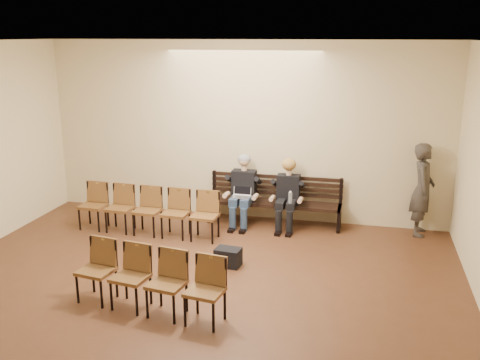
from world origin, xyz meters
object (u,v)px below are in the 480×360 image
object	(u,v)px
passerby	(423,183)
chair_row_front	(147,211)
seated_woman	(287,196)
bag	(228,257)
water_bottle	(290,204)
bench	(274,213)
chair_row_back	(148,281)
laptop	(241,198)
seated_man	(243,190)

from	to	relation	value
passerby	chair_row_front	world-z (taller)	passerby
seated_woman	bag	distance (m)	2.14
passerby	water_bottle	bearing A→B (deg)	107.90
bench	passerby	size ratio (longest dim) A/B	1.31
water_bottle	passerby	world-z (taller)	passerby
bag	seated_woman	bearing A→B (deg)	72.07
bag	chair_row_back	xyz separation A→B (m)	(-0.66, -1.65, 0.29)
laptop	chair_row_back	size ratio (longest dim) A/B	0.16
laptop	chair_row_back	world-z (taller)	chair_row_back
passerby	seated_woman	bearing A→B (deg)	100.55
bag	chair_row_front	world-z (taller)	chair_row_front
passerby	chair_row_back	xyz separation A→B (m)	(-3.75, -3.85, -0.55)
water_bottle	chair_row_front	xyz separation A→B (m)	(-2.56, -0.65, -0.13)
water_bottle	seated_man	bearing A→B (deg)	162.76
bench	seated_woman	world-z (taller)	seated_woman
bench	chair_row_front	world-z (taller)	chair_row_front
bench	chair_row_front	bearing A→B (deg)	-154.00
water_bottle	passerby	xyz separation A→B (m)	(2.35, 0.52, 0.42)
bag	chair_row_front	xyz separation A→B (m)	(-1.82, 1.04, 0.29)
bench	bag	world-z (taller)	bench
laptop	passerby	bearing A→B (deg)	-0.99
laptop	water_bottle	bearing A→B (deg)	-14.75
seated_woman	laptop	bearing A→B (deg)	-167.94
bag	seated_man	bearing A→B (deg)	96.51
seated_man	water_bottle	xyz separation A→B (m)	(0.97, -0.30, -0.12)
laptop	water_bottle	xyz separation A→B (m)	(0.96, -0.11, -0.01)
bag	laptop	bearing A→B (deg)	97.10
bench	passerby	world-z (taller)	passerby
laptop	seated_woman	bearing A→B (deg)	4.09
laptop	chair_row_front	bearing A→B (deg)	-162.50
water_bottle	chair_row_front	size ratio (longest dim) A/B	0.09
passerby	chair_row_back	bearing A→B (deg)	141.21
laptop	water_bottle	distance (m)	0.97
seated_woman	passerby	size ratio (longest dim) A/B	0.63
water_bottle	passerby	distance (m)	2.44
bench	bag	bearing A→B (deg)	-99.81
laptop	water_bottle	world-z (taller)	laptop
chair_row_back	bag	bearing A→B (deg)	76.32
seated_man	chair_row_front	bearing A→B (deg)	-149.32
water_bottle	chair_row_back	bearing A→B (deg)	-112.79
seated_woman	passerby	world-z (taller)	passerby
chair_row_back	water_bottle	bearing A→B (deg)	75.39
water_bottle	bag	size ratio (longest dim) A/B	0.59
seated_woman	chair_row_back	xyz separation A→B (m)	(-1.30, -3.63, -0.19)
chair_row_back	seated_woman	bearing A→B (deg)	78.44
water_bottle	bench	bearing A→B (deg)	131.81
laptop	bag	size ratio (longest dim) A/B	0.87
seated_woman	bag	bearing A→B (deg)	-107.93
seated_man	water_bottle	distance (m)	1.02
bench	water_bottle	world-z (taller)	water_bottle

